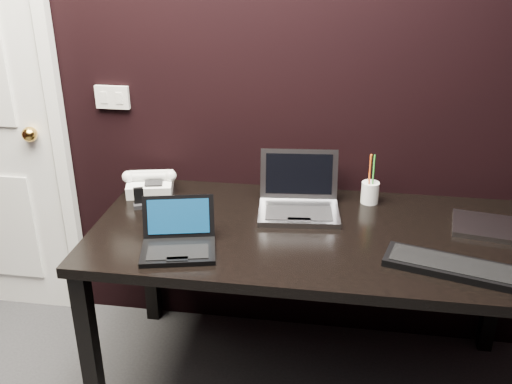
# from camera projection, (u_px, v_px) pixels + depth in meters

# --- Properties ---
(wall_back) EXTENTS (4.00, 0.00, 4.00)m
(wall_back) POSITION_uv_depth(u_px,v_px,m) (253.00, 59.00, 2.34)
(wall_back) COLOR black
(wall_back) RESTS_ON ground
(wall_switch) EXTENTS (0.15, 0.02, 0.10)m
(wall_switch) POSITION_uv_depth(u_px,v_px,m) (112.00, 97.00, 2.48)
(wall_switch) COLOR silver
(wall_switch) RESTS_ON wall_back
(desk) EXTENTS (1.70, 0.80, 0.74)m
(desk) POSITION_uv_depth(u_px,v_px,m) (314.00, 249.00, 2.20)
(desk) COLOR black
(desk) RESTS_ON ground
(netbook) EXTENTS (0.30, 0.28, 0.17)m
(netbook) POSITION_uv_depth(u_px,v_px,m) (178.00, 241.00, 2.02)
(netbook) COLOR black
(netbook) RESTS_ON desk
(silver_laptop) EXTENTS (0.35, 0.32, 0.22)m
(silver_laptop) POSITION_uv_depth(u_px,v_px,m) (299.00, 202.00, 2.30)
(silver_laptop) COLOR gray
(silver_laptop) RESTS_ON desk
(ext_keyboard) EXTENTS (0.45, 0.25, 0.03)m
(ext_keyboard) POSITION_uv_depth(u_px,v_px,m) (450.00, 266.00, 1.91)
(ext_keyboard) COLOR black
(ext_keyboard) RESTS_ON desk
(closed_laptop) EXTENTS (0.32, 0.26, 0.02)m
(closed_laptop) POSITION_uv_depth(u_px,v_px,m) (493.00, 228.00, 2.17)
(closed_laptop) COLOR #9B9BA0
(closed_laptop) RESTS_ON desk
(desk_phone) EXTENTS (0.24, 0.21, 0.11)m
(desk_phone) POSITION_uv_depth(u_px,v_px,m) (150.00, 184.00, 2.47)
(desk_phone) COLOR white
(desk_phone) RESTS_ON desk
(mobile_phone) EXTENTS (0.06, 0.05, 0.08)m
(mobile_phone) POSITION_uv_depth(u_px,v_px,m) (139.00, 200.00, 2.34)
(mobile_phone) COLOR black
(mobile_phone) RESTS_ON desk
(pen_cup) EXTENTS (0.10, 0.10, 0.21)m
(pen_cup) POSITION_uv_depth(u_px,v_px,m) (370.00, 192.00, 2.37)
(pen_cup) COLOR white
(pen_cup) RESTS_ON desk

